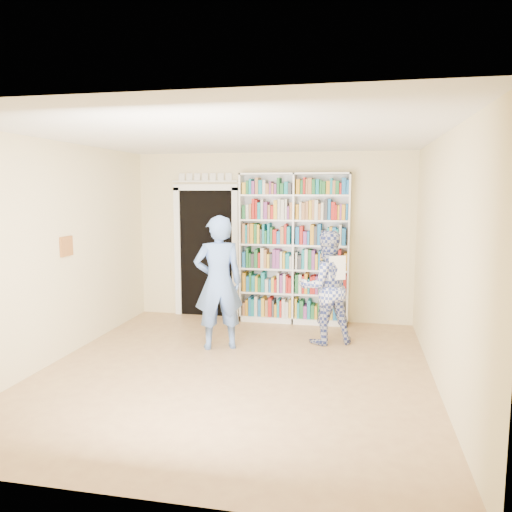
{
  "coord_description": "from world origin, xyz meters",
  "views": [
    {
      "loc": [
        1.37,
        -5.44,
        2.1
      ],
      "look_at": [
        0.07,
        0.9,
        1.25
      ],
      "focal_mm": 35.0,
      "sensor_mm": 36.0,
      "label": 1
    }
  ],
  "objects": [
    {
      "name": "wall_back",
      "position": [
        0.0,
        2.5,
        1.35
      ],
      "size": [
        4.5,
        0.0,
        4.5
      ],
      "primitive_type": "plane",
      "rotation": [
        1.57,
        0.0,
        0.0
      ],
      "color": "beige",
      "rests_on": "floor"
    },
    {
      "name": "floor",
      "position": [
        0.0,
        0.0,
        0.0
      ],
      "size": [
        5.0,
        5.0,
        0.0
      ],
      "primitive_type": "plane",
      "color": "#9E714C",
      "rests_on": "ground"
    },
    {
      "name": "wall_art",
      "position": [
        -2.23,
        0.2,
        1.4
      ],
      "size": [
        0.03,
        0.25,
        0.25
      ],
      "primitive_type": "cube",
      "color": "brown",
      "rests_on": "wall_left"
    },
    {
      "name": "bookshelf",
      "position": [
        0.39,
        2.34,
        1.2
      ],
      "size": [
        1.72,
        0.32,
        2.37
      ],
      "rotation": [
        0.0,
        0.0,
        0.41
      ],
      "color": "white",
      "rests_on": "floor"
    },
    {
      "name": "man_blue",
      "position": [
        -0.42,
        0.81,
        0.89
      ],
      "size": [
        0.76,
        0.65,
        1.78
      ],
      "primitive_type": "imported",
      "rotation": [
        0.0,
        0.0,
        3.55
      ],
      "color": "#597EC6",
      "rests_on": "floor"
    },
    {
      "name": "paper_sheet",
      "position": [
        1.12,
        1.15,
        1.08
      ],
      "size": [
        0.22,
        0.09,
        0.32
      ],
      "primitive_type": "cube",
      "rotation": [
        0.0,
        0.0,
        0.37
      ],
      "color": "white",
      "rests_on": "man_plaid"
    },
    {
      "name": "wall_left",
      "position": [
        -2.25,
        0.0,
        1.35
      ],
      "size": [
        0.0,
        5.0,
        5.0
      ],
      "primitive_type": "plane",
      "rotation": [
        1.57,
        0.0,
        1.57
      ],
      "color": "beige",
      "rests_on": "floor"
    },
    {
      "name": "wall_right",
      "position": [
        2.25,
        0.0,
        1.35
      ],
      "size": [
        0.0,
        5.0,
        5.0
      ],
      "primitive_type": "plane",
      "rotation": [
        1.57,
        0.0,
        -1.57
      ],
      "color": "beige",
      "rests_on": "floor"
    },
    {
      "name": "man_plaid",
      "position": [
        0.96,
        1.34,
        0.78
      ],
      "size": [
        0.93,
        0.83,
        1.56
      ],
      "primitive_type": "imported",
      "rotation": [
        0.0,
        0.0,
        3.53
      ],
      "color": "#2E3D8D",
      "rests_on": "floor"
    },
    {
      "name": "ceiling",
      "position": [
        0.0,
        0.0,
        2.7
      ],
      "size": [
        5.0,
        5.0,
        0.0
      ],
      "primitive_type": "plane",
      "rotation": [
        3.14,
        0.0,
        0.0
      ],
      "color": "white",
      "rests_on": "wall_back"
    },
    {
      "name": "doorway",
      "position": [
        -1.1,
        2.48,
        1.18
      ],
      "size": [
        1.1,
        0.08,
        2.43
      ],
      "color": "black",
      "rests_on": "floor"
    }
  ]
}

